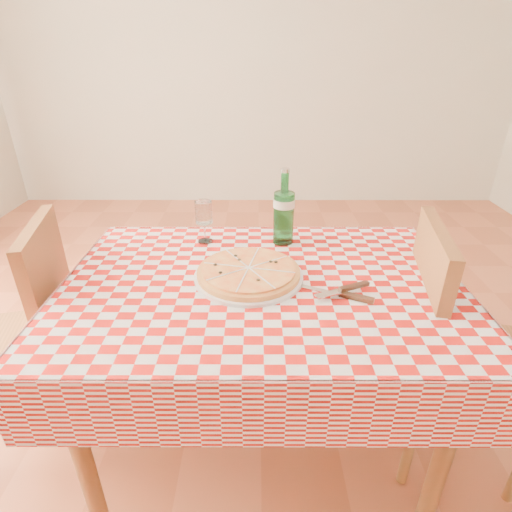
{
  "coord_description": "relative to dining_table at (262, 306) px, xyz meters",
  "views": [
    {
      "loc": [
        -0.02,
        -1.13,
        1.43
      ],
      "look_at": [
        -0.02,
        0.06,
        0.82
      ],
      "focal_mm": 28.0,
      "sensor_mm": 36.0,
      "label": 1
    }
  ],
  "objects": [
    {
      "name": "dining_table",
      "position": [
        0.0,
        0.0,
        0.0
      ],
      "size": [
        1.2,
        0.8,
        0.75
      ],
      "color": "brown",
      "rests_on": "ground"
    },
    {
      "name": "tablecloth",
      "position": [
        0.0,
        0.0,
        0.09
      ],
      "size": [
        1.3,
        0.9,
        0.01
      ],
      "primitive_type": "cube",
      "color": "#950D09",
      "rests_on": "dining_table"
    },
    {
      "name": "chair_near",
      "position": [
        0.65,
        -0.02,
        -0.12
      ],
      "size": [
        0.5,
        0.5,
        0.94
      ],
      "rotation": [
        0.0,
        0.0,
        -0.19
      ],
      "color": "brown",
      "rests_on": "ground"
    },
    {
      "name": "chair_far",
      "position": [
        -0.86,
        0.07,
        -0.13
      ],
      "size": [
        0.49,
        0.49,
        0.92
      ],
      "rotation": [
        0.0,
        0.0,
        3.37
      ],
      "color": "brown",
      "rests_on": "ground"
    },
    {
      "name": "pizza_plate",
      "position": [
        -0.04,
        0.02,
        0.12
      ],
      "size": [
        0.43,
        0.43,
        0.05
      ],
      "primitive_type": null,
      "rotation": [
        0.0,
        0.0,
        -0.22
      ],
      "color": "#CE8944",
      "rests_on": "tablecloth"
    },
    {
      "name": "water_bottle",
      "position": [
        0.09,
        0.3,
        0.25
      ],
      "size": [
        0.09,
        0.09,
        0.29
      ],
      "primitive_type": null,
      "rotation": [
        0.0,
        0.0,
        -0.08
      ],
      "color": "#1B6C2E",
      "rests_on": "tablecloth"
    },
    {
      "name": "wine_glass",
      "position": [
        -0.22,
        0.3,
        0.18
      ],
      "size": [
        0.08,
        0.08,
        0.17
      ],
      "primitive_type": null,
      "rotation": [
        0.0,
        0.0,
        -0.27
      ],
      "color": "silver",
      "rests_on": "tablecloth"
    },
    {
      "name": "cutlery",
      "position": [
        0.24,
        -0.09,
        0.11
      ],
      "size": [
        0.28,
        0.24,
        0.03
      ],
      "primitive_type": null,
      "rotation": [
        0.0,
        0.0,
        0.06
      ],
      "color": "silver",
      "rests_on": "tablecloth"
    }
  ]
}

